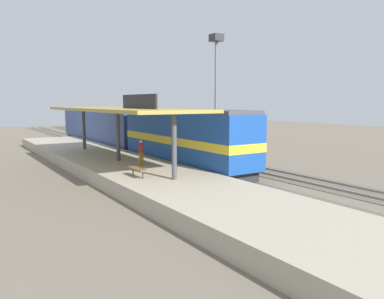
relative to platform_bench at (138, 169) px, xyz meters
The scene contains 11 objects.
ground_plane 10.27m from the platform_bench, 38.21° to the left, with size 120.00×120.00×0.00m, color #706656.
track_near 8.80m from the platform_bench, 46.39° to the left, with size 3.20×110.00×0.16m.
track_far 12.40m from the platform_bench, 30.72° to the left, with size 3.20×110.00×0.16m.
platform 6.51m from the platform_bench, 77.47° to the left, with size 6.00×44.00×0.90m, color #A89E89.
station_canopy 7.12m from the platform_bench, 77.29° to the left, with size 5.20×18.00×4.70m.
platform_bench is the anchor object (origin of this frame).
locomotive 7.68m from the platform_bench, 37.94° to the left, with size 2.93×14.43×4.44m.
passenger_carriage_single 23.48m from the platform_bench, 75.18° to the left, with size 2.90×20.00×4.24m.
freight_car 18.16m from the platform_bench, 54.25° to the left, with size 2.80×12.00×3.54m.
light_mast 19.14m from the platform_bench, 39.13° to the left, with size 1.10×1.10×11.70m.
person_waiting 4.11m from the platform_bench, 61.88° to the left, with size 0.34×0.34×1.71m.
Camera 1 is at (-14.89, -25.61, 5.11)m, focal length 35.39 mm.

